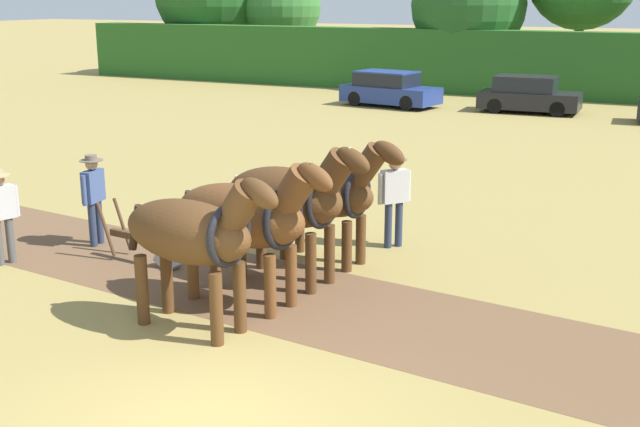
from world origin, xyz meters
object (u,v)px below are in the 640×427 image
Objects in this scene: farmer_beside_team at (394,193)px; farmer_onlooker_left at (1,210)px; parked_car_left at (528,95)px; parked_car_far_left at (389,89)px; draft_horse_lead_right at (246,216)px; tree_left at (282,6)px; farmer_at_plow at (94,193)px; draft_horse_trail_left at (290,198)px; tree_center_left at (468,5)px; draft_horse_trail_right at (328,192)px; plow at (147,246)px; draft_horse_lead_left at (194,234)px.

farmer_onlooker_left is at bearing -106.83° from farmer_beside_team.
parked_car_left is (3.94, 23.28, -0.29)m from farmer_onlooker_left.
draft_horse_lead_right is at bearing -64.22° from parked_car_far_left.
tree_left is at bearing 146.55° from parked_car_far_left.
draft_horse_trail_left is at bearing -10.20° from farmer_at_plow.
parked_car_far_left is at bearing 150.48° from farmer_beside_team.
tree_center_left is 8.51m from parked_car_far_left.
tree_center_left is at bearing 106.08° from draft_horse_lead_right.
draft_horse_trail_right is 1.55m from farmer_beside_team.
parked_car_far_left reaches higher than plow.
farmer_onlooker_left is at bearing -76.19° from parked_car_far_left.
plow is 21.79m from parked_car_far_left.
tree_left is at bearing 169.25° from tree_center_left.
farmer_beside_team is at bearing -58.63° from parked_car_far_left.
draft_horse_lead_left is 2.34m from draft_horse_trail_left.
farmer_at_plow is 21.95m from parked_car_left.
tree_left is at bearing 122.91° from draft_horse_lead_left.
draft_horse_lead_right reaches higher than plow.
tree_center_left is at bearing 109.65° from farmer_onlooker_left.
draft_horse_lead_left is at bearing -80.02° from tree_center_left.
farmer_at_plow reaches higher than plow.
farmer_at_plow is (13.27, -30.93, -2.97)m from tree_left.
tree_left is 3.54× the size of farmer_beside_team.
plow is 22.21m from parked_car_left.
draft_horse_trail_right is (17.65, -29.88, -2.71)m from tree_left.
draft_horse_lead_right is (5.59, -29.97, -2.75)m from tree_center_left.
tree_center_left reaches higher than draft_horse_lead_left.
draft_horse_lead_left reaches higher than parked_car_left.
tree_center_left is 27.25m from farmer_beside_team.
tree_center_left is 2.56× the size of draft_horse_trail_right.
draft_horse_lead_left is 1.54× the size of farmer_beside_team.
farmer_at_plow is 0.98× the size of farmer_beside_team.
parked_car_left is at bearing 98.57° from farmer_onlooker_left.
tree_center_left is at bearing 107.42° from draft_horse_trail_right.
draft_horse_lead_left is 0.68× the size of parked_car_left.
draft_horse_lead_left is at bearing -62.60° from tree_left.
draft_horse_trail_left is 0.69× the size of parked_car_left.
parked_car_far_left is (-6.50, 23.42, -0.70)m from draft_horse_lead_left.
plow is 2.58m from farmer_onlooker_left.
draft_horse_trail_right is 1.54× the size of farmer_beside_team.
draft_horse_lead_left is at bearing -90.91° from parked_car_left.
farmer_beside_team is 0.44× the size of parked_car_left.
tree_center_left is 29.53m from plow.
tree_center_left reaches higher than parked_car_left.
draft_horse_trail_left reaches higher than draft_horse_lead_left.
draft_horse_trail_right reaches higher than parked_car_left.
parked_car_far_left is at bearing 112.06° from draft_horse_lead_right.
farmer_onlooker_left is at bearing -102.30° from parked_car_left.
farmer_beside_team is (5.08, 2.41, 0.03)m from farmer_at_plow.
farmer_at_plow reaches higher than farmer_onlooker_left.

